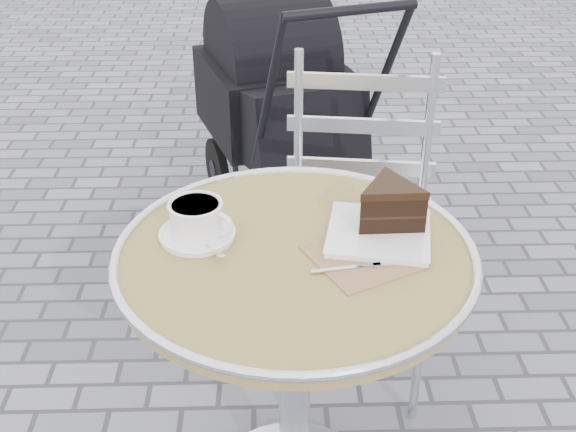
{
  "coord_description": "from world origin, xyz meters",
  "views": [
    {
      "loc": [
        -0.05,
        -1.18,
        1.51
      ],
      "look_at": [
        -0.01,
        0.05,
        0.78
      ],
      "focal_mm": 45.0,
      "sensor_mm": 36.0,
      "label": 1
    }
  ],
  "objects_px": {
    "bistro_chair": "(360,186)",
    "baby_stroller": "(281,114)",
    "cappuccino_set": "(197,222)",
    "cake_plate_set": "(387,211)",
    "cafe_table": "(295,317)"
  },
  "relations": [
    {
      "from": "bistro_chair",
      "to": "cafe_table",
      "type": "bearing_deg",
      "value": -102.33
    },
    {
      "from": "bistro_chair",
      "to": "baby_stroller",
      "type": "relative_size",
      "value": 0.89
    },
    {
      "from": "cappuccino_set",
      "to": "baby_stroller",
      "type": "xyz_separation_m",
      "value": [
        0.19,
        1.31,
        -0.32
      ]
    },
    {
      "from": "baby_stroller",
      "to": "cafe_table",
      "type": "bearing_deg",
      "value": -108.33
    },
    {
      "from": "cappuccino_set",
      "to": "bistro_chair",
      "type": "distance_m",
      "value": 0.66
    },
    {
      "from": "bistro_chair",
      "to": "baby_stroller",
      "type": "height_order",
      "value": "baby_stroller"
    },
    {
      "from": "cafe_table",
      "to": "cappuccino_set",
      "type": "distance_m",
      "value": 0.28
    },
    {
      "from": "cafe_table",
      "to": "bistro_chair",
      "type": "distance_m",
      "value": 0.59
    },
    {
      "from": "cafe_table",
      "to": "cappuccino_set",
      "type": "bearing_deg",
      "value": 163.5
    },
    {
      "from": "cafe_table",
      "to": "cake_plate_set",
      "type": "xyz_separation_m",
      "value": [
        0.19,
        0.06,
        0.21
      ]
    },
    {
      "from": "cappuccino_set",
      "to": "cake_plate_set",
      "type": "relative_size",
      "value": 0.52
    },
    {
      "from": "cake_plate_set",
      "to": "bistro_chair",
      "type": "relative_size",
      "value": 0.35
    },
    {
      "from": "cappuccino_set",
      "to": "baby_stroller",
      "type": "relative_size",
      "value": 0.16
    },
    {
      "from": "baby_stroller",
      "to": "cake_plate_set",
      "type": "bearing_deg",
      "value": -100.18
    },
    {
      "from": "cafe_table",
      "to": "bistro_chair",
      "type": "height_order",
      "value": "bistro_chair"
    }
  ]
}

